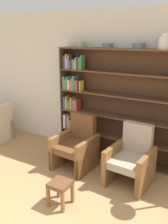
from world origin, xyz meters
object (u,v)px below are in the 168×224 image
(bowl_stoneware, at_px, (80,44))
(bowl_slate, at_px, (108,45))
(armchair_leather, at_px, (76,146))
(vase_tall, at_px, (164,42))
(armchair_cushioned, at_px, (131,159))
(footstool, at_px, (60,187))
(bowl_olive, at_px, (139,45))
(bookshelf, at_px, (107,106))

(bowl_stoneware, relative_size, bowl_slate, 0.86)
(bowl_stoneware, height_order, armchair_leather, bowl_stoneware)
(vase_tall, distance_m, armchair_cushioned, 1.91)
(bowl_slate, distance_m, vase_tall, 0.97)
(bowl_stoneware, height_order, footstool, bowl_stoneware)
(bowl_slate, distance_m, armchair_leather, 1.86)
(bowl_olive, height_order, armchair_cushioned, bowl_olive)
(bowl_olive, bearing_deg, vase_tall, 0.00)
(bookshelf, relative_size, bowl_olive, 11.08)
(bowl_olive, distance_m, armchair_leather, 2.02)
(armchair_leather, xyz_separation_m, footstool, (0.38, -1.04, -0.12))
(bowl_slate, xyz_separation_m, armchair_cushioned, (0.77, -0.64, -1.72))
(bowl_stoneware, distance_m, bowl_slate, 0.56)
(bookshelf, relative_size, armchair_leather, 2.52)
(bowl_olive, distance_m, footstool, 2.54)
(armchair_leather, height_order, armchair_cushioned, same)
(armchair_leather, bearing_deg, armchair_cushioned, -176.49)
(armchair_cushioned, relative_size, footstool, 2.66)
(bowl_stoneware, bearing_deg, footstool, -68.07)
(bowl_olive, xyz_separation_m, vase_tall, (0.41, 0.00, 0.05))
(bookshelf, distance_m, vase_tall, 1.50)
(bookshelf, height_order, vase_tall, vase_tall)
(bowl_slate, xyz_separation_m, footstool, (0.12, -1.68, -1.85))
(bowl_olive, xyz_separation_m, footstool, (-0.44, -1.68, -1.86))
(vase_tall, height_order, footstool, vase_tall)
(bowl_slate, relative_size, bowl_olive, 0.93)
(bowl_slate, bearing_deg, armchair_cushioned, -40.01)
(bowl_stoneware, relative_size, armchair_cushioned, 0.18)
(bowl_stoneware, xyz_separation_m, armchair_cushioned, (1.32, -0.64, -1.74))
(armchair_leather, bearing_deg, bookshelf, -109.30)
(bookshelf, xyz_separation_m, bowl_olive, (0.54, -0.02, 1.11))
(vase_tall, relative_size, armchair_cushioned, 0.26)
(bookshelf, height_order, bowl_olive, bowl_olive)
(armchair_cushioned, bearing_deg, bookshelf, -37.56)
(bowl_stoneware, relative_size, armchair_leather, 0.18)
(bowl_olive, xyz_separation_m, armchair_cushioned, (0.20, -0.64, -1.73))
(bowl_stoneware, bearing_deg, bowl_slate, 0.00)
(footstool, bearing_deg, bowl_olive, 75.21)
(bowl_slate, distance_m, armchair_cushioned, 1.99)
(vase_tall, height_order, armchair_leather, vase_tall)
(bowl_stoneware, xyz_separation_m, armchair_leather, (0.30, -0.64, -1.74))
(bowl_stoneware, height_order, bowl_olive, bowl_stoneware)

